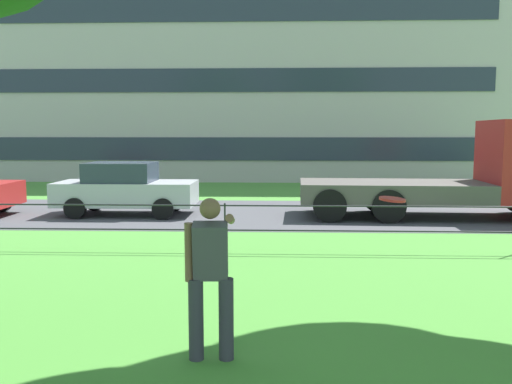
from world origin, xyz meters
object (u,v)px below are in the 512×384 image
Objects in this scene: frisbee at (392,199)px; apartment_building_background at (237,62)px; car_silver_right at (125,188)px; person_thrower at (211,273)px; flatbed_truck_left at (471,175)px.

frisbee is 0.01× the size of apartment_building_background.
apartment_building_background is at bearing 83.90° from car_silver_right.
person_thrower is 4.79× the size of frisbee.
frisbee is (1.88, 0.01, 0.79)m from person_thrower.
apartment_building_background is (-3.68, 28.05, 4.94)m from frisbee.
flatbed_truck_left is at bearing 66.36° from frisbee.
car_silver_right is 19.16m from apartment_building_background.
flatbed_truck_left reaches higher than frisbee.
person_thrower is at bearing -179.68° from frisbee.
frisbee is at bearing -82.53° from apartment_building_background.
flatbed_truck_left is 0.24× the size of apartment_building_background.
flatbed_truck_left is (4.27, 9.76, -0.51)m from frisbee.
person_thrower is at bearing -86.33° from apartment_building_background.
car_silver_right is at bearing 119.50° from frisbee.
flatbed_truck_left is (6.15, 9.77, 0.28)m from person_thrower.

